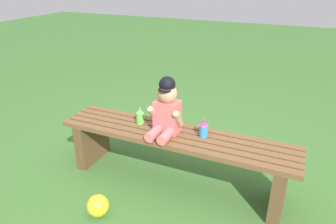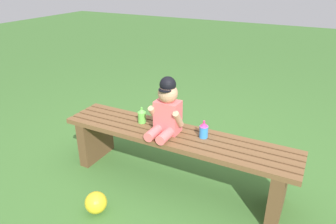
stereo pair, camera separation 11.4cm
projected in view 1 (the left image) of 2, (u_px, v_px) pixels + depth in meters
ground_plane at (175, 181)px, 2.34m from camera, size 16.00×16.00×0.00m
park_bench at (175, 149)px, 2.22m from camera, size 1.70×0.35×0.40m
child_figure at (166, 109)px, 2.11m from camera, size 0.23×0.27×0.40m
sippy_cup_left at (140, 116)px, 2.29m from camera, size 0.06×0.06×0.12m
sippy_cup_right at (204, 129)px, 2.11m from camera, size 0.06×0.06×0.12m
toy_ball at (98, 206)px, 1.98m from camera, size 0.14×0.14×0.14m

